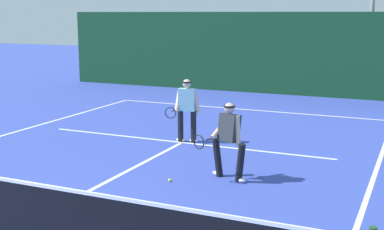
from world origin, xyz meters
name	(u,v)px	position (x,y,z in m)	size (l,w,h in m)	color
court_line_baseline_far	(245,109)	(0.00, 11.74, 0.00)	(9.77, 0.10, 0.01)	white
court_line_service	(182,142)	(0.00, 6.49, 0.00)	(7.96, 0.10, 0.01)	white
court_line_centre	(114,178)	(0.00, 3.20, 0.00)	(0.10, 6.40, 0.01)	white
player_near	(228,138)	(2.16, 4.11, 0.87)	(1.04, 0.87, 1.59)	black
player_far	(187,108)	(0.08, 6.61, 0.92)	(0.69, 0.86, 1.66)	black
tennis_ball	(170,180)	(1.16, 3.45, 0.03)	(0.07, 0.07, 0.07)	#D1E033
back_fence_windscreen	(277,53)	(0.00, 15.72, 1.70)	(19.85, 0.12, 3.39)	#154124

